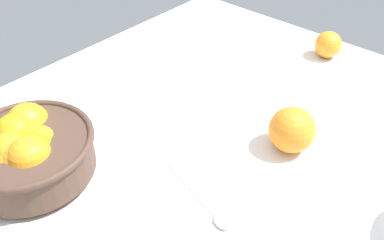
# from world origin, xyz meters

# --- Properties ---
(ground_plane) EXTENTS (1.21, 1.01, 0.03)m
(ground_plane) POSITION_xyz_m (0.00, 0.00, -0.01)
(ground_plane) COLOR white
(fruit_bowl) EXTENTS (0.23, 0.23, 0.10)m
(fruit_bowl) POSITION_xyz_m (-0.23, 0.21, 0.05)
(fruit_bowl) COLOR #473328
(fruit_bowl) RESTS_ON ground_plane
(loose_orange_0) EXTENTS (0.09, 0.09, 0.09)m
(loose_orange_0) POSITION_xyz_m (0.13, -0.10, 0.04)
(loose_orange_0) COLOR orange
(loose_orange_0) RESTS_ON ground_plane
(loose_orange_1) EXTENTS (0.07, 0.07, 0.07)m
(loose_orange_1) POSITION_xyz_m (0.50, 0.01, 0.03)
(loose_orange_1) COLOR orange
(loose_orange_1) RESTS_ON ground_plane
(spoon) EXTENTS (0.06, 0.18, 0.01)m
(spoon) POSITION_xyz_m (-0.08, -0.07, 0.00)
(spoon) COLOR silver
(spoon) RESTS_ON ground_plane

